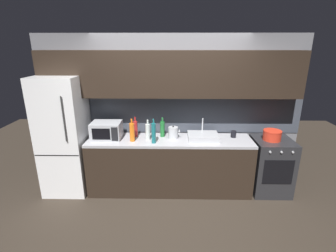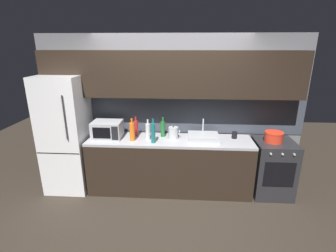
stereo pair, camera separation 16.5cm
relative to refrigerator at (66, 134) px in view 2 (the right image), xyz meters
The scene contains 15 objects.
ground_plane 2.13m from the refrigerator, 28.15° to the right, with size 10.00×10.00×0.00m, color #2D261E.
back_wall 1.81m from the refrigerator, 10.05° to the left, with size 4.34×0.44×2.50m.
counter_run 1.75m from the refrigerator, ahead, with size 2.60×0.60×0.90m.
refrigerator is the anchor object (origin of this frame).
oven_range 3.36m from the refrigerator, ahead, with size 0.60×0.62×0.90m.
microwave 0.69m from the refrigerator, ahead, with size 0.46×0.35×0.27m.
sink_basin 2.21m from the refrigerator, ahead, with size 0.48×0.38×0.30m.
kettle 1.74m from the refrigerator, ahead, with size 0.19×0.15×0.21m.
wine_bottle_teal 1.45m from the refrigerator, ahead, with size 0.07×0.07×0.38m.
wine_bottle_clear 1.34m from the refrigerator, ahead, with size 0.07×0.07×0.32m.
wine_bottle_orange 1.11m from the refrigerator, ahead, with size 0.08×0.08×0.36m.
wine_bottle_green 1.57m from the refrigerator, ahead, with size 0.07×0.07×0.32m.
wine_bottle_red 1.13m from the refrigerator, ahead, with size 0.07×0.07×0.33m.
mug_dark 2.71m from the refrigerator, ahead, with size 0.08×0.08×0.11m, color black.
cooking_pot 3.28m from the refrigerator, ahead, with size 0.28×0.28×0.16m.
Camera 2 is at (0.21, -2.78, 2.32)m, focal length 26.59 mm.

